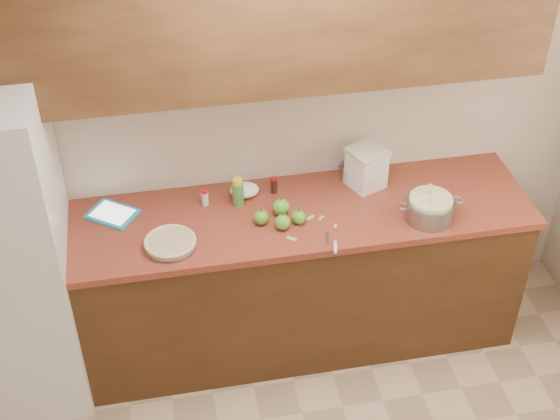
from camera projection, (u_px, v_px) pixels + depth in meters
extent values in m
plane|color=white|center=(399.00, 35.00, 1.87)|extent=(3.60, 3.60, 0.00)
plane|color=beige|center=(270.00, 118.00, 4.06)|extent=(3.60, 0.00, 3.60)
cube|color=#472914|center=(282.00, 281.00, 4.34)|extent=(2.60, 0.65, 0.88)
cube|color=#983829|center=(282.00, 216.00, 4.06)|extent=(2.64, 0.68, 0.04)
cube|color=brown|center=(275.00, 14.00, 3.53)|extent=(2.60, 0.34, 0.70)
cylinder|color=silver|center=(170.00, 244.00, 3.82)|extent=(0.27, 0.27, 0.04)
cylinder|color=beige|center=(170.00, 243.00, 3.82)|extent=(0.24, 0.24, 0.03)
torus|color=beige|center=(170.00, 241.00, 3.81)|extent=(0.26, 0.26, 0.02)
cylinder|color=gray|center=(430.00, 209.00, 3.98)|extent=(0.25, 0.25, 0.11)
torus|color=gray|center=(404.00, 206.00, 3.93)|extent=(0.06, 0.06, 0.01)
torus|color=gray|center=(457.00, 200.00, 3.98)|extent=(0.06, 0.06, 0.01)
cylinder|color=beige|center=(430.00, 207.00, 3.97)|extent=(0.22, 0.22, 0.12)
cube|color=white|center=(366.00, 169.00, 4.18)|extent=(0.22, 0.22, 0.21)
cube|color=beige|center=(368.00, 152.00, 4.11)|extent=(0.24, 0.24, 0.02)
cube|color=teal|center=(113.00, 214.00, 4.02)|extent=(0.30, 0.29, 0.02)
cube|color=white|center=(112.00, 213.00, 4.02)|extent=(0.24, 0.23, 0.00)
cube|color=gray|center=(327.00, 238.00, 3.88)|extent=(0.04, 0.09, 0.00)
cylinder|color=white|center=(335.00, 247.00, 3.82)|extent=(0.03, 0.08, 0.02)
cylinder|color=#4C8C38|center=(238.00, 194.00, 4.06)|extent=(0.06, 0.06, 0.14)
cylinder|color=yellow|center=(238.00, 181.00, 4.01)|extent=(0.05, 0.05, 0.03)
cylinder|color=beige|center=(205.00, 199.00, 4.08)|extent=(0.04, 0.04, 0.08)
cylinder|color=red|center=(204.00, 192.00, 4.05)|extent=(0.03, 0.03, 0.02)
cylinder|color=black|center=(274.00, 186.00, 4.16)|extent=(0.04, 0.04, 0.08)
cylinder|color=red|center=(274.00, 178.00, 4.13)|extent=(0.03, 0.03, 0.02)
cylinder|color=silver|center=(355.00, 172.00, 4.28)|extent=(0.18, 0.18, 0.07)
torus|color=silver|center=(356.00, 168.00, 4.26)|extent=(0.19, 0.19, 0.01)
ellipsoid|color=white|center=(244.00, 190.00, 4.15)|extent=(0.19, 0.18, 0.06)
sphere|color=#509D25|center=(261.00, 218.00, 3.95)|extent=(0.08, 0.08, 0.08)
cylinder|color=#3F2D19|center=(261.00, 211.00, 3.93)|extent=(0.01, 0.01, 0.01)
sphere|color=#509D25|center=(281.00, 207.00, 4.01)|extent=(0.09, 0.09, 0.09)
cylinder|color=#3F2D19|center=(281.00, 199.00, 3.98)|extent=(0.01, 0.01, 0.01)
sphere|color=#509D25|center=(283.00, 222.00, 3.92)|extent=(0.08, 0.08, 0.08)
cylinder|color=#3F2D19|center=(283.00, 215.00, 3.89)|extent=(0.01, 0.01, 0.01)
sphere|color=#509D25|center=(299.00, 217.00, 3.96)|extent=(0.07, 0.07, 0.07)
cylinder|color=#3F2D19|center=(299.00, 211.00, 3.93)|extent=(0.01, 0.01, 0.01)
cube|color=#8CB759|center=(310.00, 218.00, 4.01)|extent=(0.05, 0.04, 0.00)
cube|color=#8CB759|center=(335.00, 226.00, 3.96)|extent=(0.03, 0.04, 0.00)
cube|color=#8CB759|center=(321.00, 218.00, 4.01)|extent=(0.04, 0.04, 0.00)
cube|color=#8CB759|center=(292.00, 239.00, 3.88)|extent=(0.05, 0.05, 0.00)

